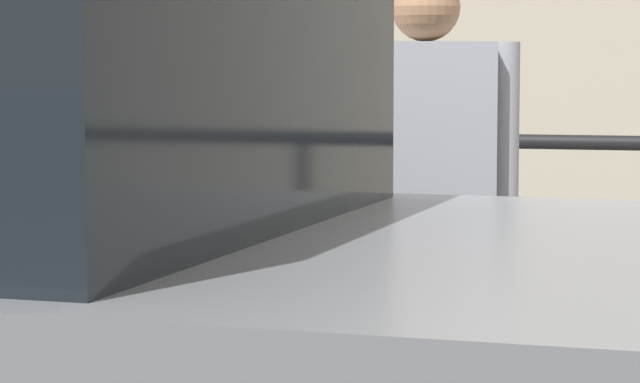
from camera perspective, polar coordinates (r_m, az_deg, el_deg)
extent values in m
cylinder|color=slate|center=(4.46, -4.68, -5.64)|extent=(0.07, 0.07, 0.95)
cylinder|color=slate|center=(4.39, -4.74, 2.67)|extent=(0.18, 0.18, 0.34)
sphere|color=silver|center=(4.39, -4.76, 5.27)|extent=(0.17, 0.17, 0.17)
cube|color=black|center=(4.30, -5.11, 3.61)|extent=(0.10, 0.01, 0.07)
cube|color=white|center=(4.30, -5.10, 1.81)|extent=(0.11, 0.01, 0.09)
cylinder|color=#1E233F|center=(4.48, 5.51, -6.68)|extent=(0.15, 0.15, 0.79)
cylinder|color=#1E233F|center=(4.45, 2.94, -6.73)|extent=(0.15, 0.15, 0.79)
cube|color=gray|center=(4.37, 4.29, 2.20)|extent=(0.46, 0.35, 0.59)
sphere|color=#936B4C|center=(4.37, 4.32, 7.49)|extent=(0.21, 0.21, 0.21)
cylinder|color=gray|center=(4.41, 7.52, 2.41)|extent=(0.09, 0.09, 0.56)
cylinder|color=gray|center=(4.20, 1.17, 3.33)|extent=(0.22, 0.40, 0.51)
cylinder|color=black|center=(5.89, 2.74, 2.12)|extent=(24.00, 0.06, 0.06)
cylinder|color=black|center=(5.93, 2.72, -2.23)|extent=(24.00, 0.05, 0.05)
cylinder|color=black|center=(6.54, -12.08, -2.10)|extent=(0.06, 0.06, 1.00)
cylinder|color=black|center=(5.94, 2.72, -2.71)|extent=(0.06, 0.06, 1.00)
cube|color=#ADA38E|center=(9.14, 7.51, 6.07)|extent=(32.00, 0.50, 3.19)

